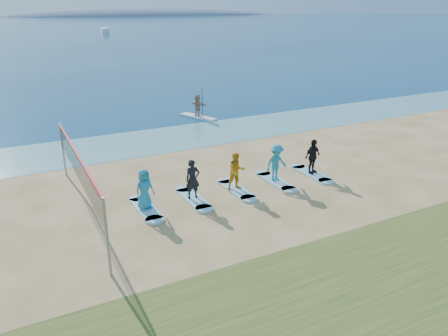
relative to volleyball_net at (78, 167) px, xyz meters
name	(u,v)px	position (x,y,z in m)	size (l,w,h in m)	color
ground	(261,208)	(6.29, -2.70, -1.90)	(600.00, 600.00, 0.00)	tan
shallow_water	(167,139)	(6.29, 7.80, -1.90)	(600.00, 600.00, 0.00)	teal
ocean	(12,27)	(6.29, 157.30, -1.90)	(600.00, 600.00, 0.00)	navy
island_ridge	(148,16)	(101.29, 297.30, -1.90)	(220.00, 56.00, 18.00)	slate
volleyball_net	(78,167)	(0.00, 0.00, 0.00)	(0.24, 9.09, 2.50)	gray
paddleboard	(198,117)	(10.07, 11.65, -1.84)	(0.70, 3.00, 0.12)	silver
paddleboarder	(198,105)	(10.07, 11.65, -1.02)	(1.42, 0.45, 1.53)	tan
boat_offshore_b	(105,33)	(26.87, 110.26, -1.90)	(1.78, 5.58, 1.40)	silver
surfboard_0	(146,209)	(2.20, -0.79, -1.86)	(0.70, 2.20, 0.09)	#8CC7D9
student_0	(144,189)	(2.20, -0.79, -1.02)	(0.77, 0.50, 1.59)	teal
surfboard_1	(193,199)	(4.21, -0.79, -1.86)	(0.70, 2.20, 0.09)	#8CC7D9
student_1	(193,179)	(4.21, -0.79, -1.00)	(0.59, 0.39, 1.63)	black
surfboard_2	(236,190)	(6.22, -0.79, -1.86)	(0.70, 2.20, 0.09)	#8CC7D9
student_2	(236,171)	(6.22, -0.79, -1.02)	(0.78, 0.61, 1.60)	orange
surfboard_3	(275,181)	(8.23, -0.79, -1.86)	(0.70, 2.20, 0.09)	#8CC7D9
student_3	(276,163)	(8.23, -0.79, -0.98)	(1.08, 0.62, 1.67)	teal
surfboard_4	(311,174)	(10.24, -0.79, -1.86)	(0.70, 2.20, 0.09)	#8CC7D9
student_4	(313,156)	(10.24, -0.79, -1.00)	(0.96, 0.40, 1.63)	black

